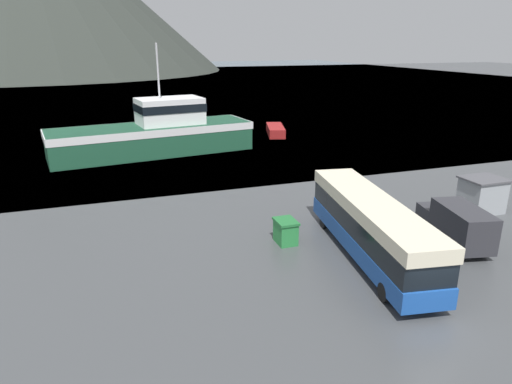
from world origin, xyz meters
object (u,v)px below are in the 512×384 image
Objects in this scene: fishing_boat at (155,133)px; small_boat at (275,130)px; dock_kiosk at (482,195)px; storage_bin at (286,231)px; tour_bus at (370,225)px; delivery_van at (457,223)px.

small_boat is (15.49, 5.32, -1.64)m from fishing_boat.
dock_kiosk is (19.03, -24.80, -0.98)m from fishing_boat.
fishing_boat is 25.70m from storage_bin.
fishing_boat reaches higher than tour_bus.
tour_bus is at bearing -173.03° from fishing_boat.
storage_bin is (-9.28, 3.25, -0.54)m from delivery_van.
tour_bus reaches higher than dock_kiosk.
storage_bin is 0.56× the size of dock_kiosk.
storage_bin is (4.28, -25.30, -1.46)m from fishing_boat.
dock_kiosk is at bearing 112.65° from small_boat.
dock_kiosk is (14.75, 0.50, 0.48)m from storage_bin.
delivery_van is 0.28× the size of fishing_boat.
tour_bus is 34.64m from small_boat.
tour_bus is 0.60× the size of fishing_boat.
fishing_boat is (-13.56, 28.55, 0.92)m from delivery_van.
dock_kiosk reaches higher than delivery_van.
small_boat is (7.63, 33.76, -1.30)m from tour_bus.
small_boat is (-3.54, 30.12, -0.66)m from dock_kiosk.
fishing_boat is at bearing 34.89° from small_boat.
tour_bus is at bearing -41.33° from storage_bin.
tour_bus is at bearing 93.21° from small_boat.
delivery_van is at bearing -163.07° from fishing_boat.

